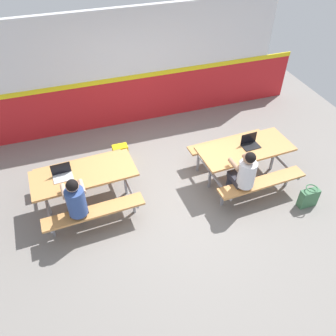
# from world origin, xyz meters

# --- Properties ---
(ground_plane) EXTENTS (10.00, 10.00, 0.02)m
(ground_plane) POSITION_xyz_m (0.00, 0.00, -0.01)
(ground_plane) COLOR gray
(accent_backdrop) EXTENTS (8.00, 0.14, 2.60)m
(accent_backdrop) POSITION_xyz_m (0.00, 2.62, 1.25)
(accent_backdrop) COLOR red
(accent_backdrop) RESTS_ON ground
(picnic_table_left) EXTENTS (1.79, 1.64, 0.74)m
(picnic_table_left) POSITION_xyz_m (-1.46, 0.22, 0.57)
(picnic_table_left) COLOR tan
(picnic_table_left) RESTS_ON ground
(picnic_table_right) EXTENTS (1.79, 1.64, 0.74)m
(picnic_table_right) POSITION_xyz_m (1.46, -0.03, 0.57)
(picnic_table_right) COLOR tan
(picnic_table_right) RESTS_ON ground
(student_nearer) EXTENTS (0.38, 0.53, 1.21)m
(student_nearer) POSITION_xyz_m (-1.67, -0.34, 0.71)
(student_nearer) COLOR #2D2D38
(student_nearer) RESTS_ON ground
(student_further) EXTENTS (0.38, 0.53, 1.21)m
(student_further) POSITION_xyz_m (1.13, -0.61, 0.71)
(student_further) COLOR #2D2D38
(student_further) RESTS_ON ground
(laptop_silver) EXTENTS (0.33, 0.24, 0.22)m
(laptop_silver) POSITION_xyz_m (-1.80, 0.24, 0.79)
(laptop_silver) COLOR silver
(laptop_silver) RESTS_ON picnic_table_left
(laptop_dark) EXTENTS (0.33, 0.24, 0.22)m
(laptop_dark) POSITION_xyz_m (1.57, 0.01, 0.79)
(laptop_dark) COLOR black
(laptop_dark) RESTS_ON picnic_table_right
(backpack_dark) EXTENTS (0.30, 0.22, 0.44)m
(backpack_dark) POSITION_xyz_m (-0.66, 1.16, 0.22)
(backpack_dark) COLOR yellow
(backpack_dark) RESTS_ON ground
(tote_bag_bright) EXTENTS (0.34, 0.21, 0.43)m
(tote_bag_bright) POSITION_xyz_m (2.25, -1.07, 0.19)
(tote_bag_bright) COLOR #3F724C
(tote_bag_bright) RESTS_ON ground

